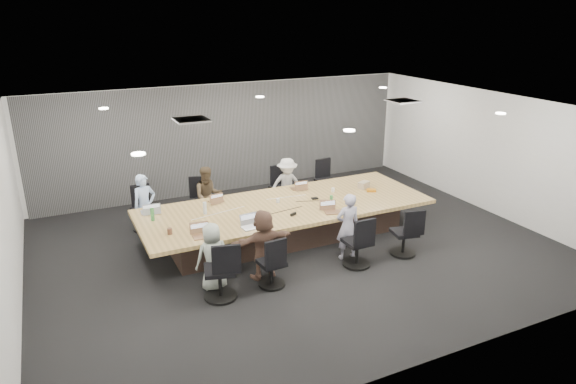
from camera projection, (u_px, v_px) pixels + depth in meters
name	position (u px, v px, depth m)	size (l,w,h in m)	color
floor	(296.00, 247.00, 10.39)	(10.00, 8.00, 0.00)	black
ceiling	(297.00, 109.00, 9.45)	(10.00, 8.00, 0.00)	white
wall_back	(228.00, 138.00, 13.32)	(10.00, 2.80, 0.00)	silver
wall_front	(437.00, 271.00, 6.52)	(10.00, 2.80, 0.00)	silver
wall_left	(6.00, 225.00, 7.89)	(8.00, 2.80, 0.00)	silver
wall_right	(489.00, 152.00, 11.95)	(8.00, 2.80, 0.00)	silver
curtain	(229.00, 138.00, 13.25)	(9.80, 0.04, 2.80)	#585859
conference_table	(286.00, 220.00, 10.68)	(6.00, 2.20, 0.74)	#3D2C24
chair_0	(143.00, 214.00, 11.07)	(0.51, 0.51, 0.76)	black
chair_1	(205.00, 204.00, 11.63)	(0.51, 0.51, 0.76)	black
chair_2	(281.00, 191.00, 12.40)	(0.53, 0.53, 0.79)	black
chair_3	(326.00, 184.00, 12.91)	(0.53, 0.53, 0.79)	black
chair_4	(220.00, 274.00, 8.41)	(0.58, 0.58, 0.87)	black
chair_5	(272.00, 267.00, 8.81)	(0.49, 0.49, 0.73)	black
chair_6	(357.00, 246.00, 9.50)	(0.55, 0.55, 0.81)	black
chair_7	(404.00, 236.00, 9.94)	(0.52, 0.52, 0.78)	black
person_0	(145.00, 206.00, 10.67)	(0.49, 0.32, 1.36)	#ABC6F1
laptop_0	(150.00, 212.00, 10.18)	(0.34, 0.24, 0.02)	#B2B2B7
person_1	(208.00, 196.00, 11.23)	(0.65, 0.51, 1.34)	#493B29
laptop_1	(216.00, 201.00, 10.74)	(0.29, 0.20, 0.02)	#8C6647
person_2	(287.00, 185.00, 12.02)	(0.84, 0.48, 1.30)	#B3B3B3
laptop_2	(298.00, 188.00, 11.52)	(0.31, 0.21, 0.02)	#8C6647
person_4	(213.00, 257.00, 8.65)	(0.59, 0.38, 1.20)	#9AA599
laptop_4	(203.00, 236.00, 9.07)	(0.34, 0.24, 0.02)	#8C6647
person_5	(263.00, 244.00, 9.02)	(1.19, 0.38, 1.28)	brown
laptop_5	(252.00, 227.00, 9.45)	(0.36, 0.25, 0.02)	#B2B2B7
person_6	(348.00, 226.00, 9.72)	(0.48, 0.31, 1.31)	#A09CB5
laptop_6	(333.00, 212.00, 10.15)	(0.33, 0.23, 0.02)	#8C6647
bottle_green_left	(152.00, 214.00, 9.73)	(0.07, 0.07, 0.25)	#3E9046
bottle_green_right	(331.00, 201.00, 10.45)	(0.06, 0.06, 0.23)	#3E9046
bottle_clear	(205.00, 208.00, 10.06)	(0.07, 0.07, 0.24)	silver
cup_white_far	(278.00, 200.00, 10.67)	(0.07, 0.07, 0.09)	white
cup_white_near	(333.00, 190.00, 11.30)	(0.07, 0.07, 0.09)	white
mug_brown	(170.00, 231.00, 9.17)	(0.09, 0.09, 0.11)	brown
mic_left	(255.00, 215.00, 10.00)	(0.14, 0.09, 0.03)	black
mic_right	(315.00, 198.00, 10.88)	(0.14, 0.09, 0.03)	black
stapler	(293.00, 214.00, 10.01)	(0.14, 0.04, 0.05)	black
canvas_bag	(364.00, 185.00, 11.55)	(0.26, 0.16, 0.14)	tan
snack_packet	(371.00, 190.00, 11.34)	(0.20, 0.13, 0.04)	#C2700E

